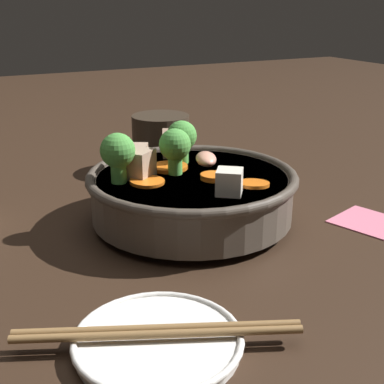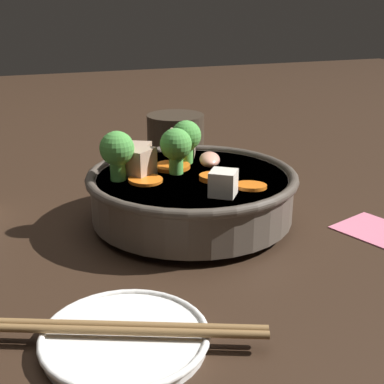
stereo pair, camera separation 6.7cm
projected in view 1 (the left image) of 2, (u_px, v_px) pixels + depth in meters
name	position (u px, v px, depth m)	size (l,w,h in m)	color
ground_plane	(192.00, 223.00, 0.68)	(3.00, 3.00, 0.00)	black
stirfry_bowl	(190.00, 189.00, 0.67)	(0.26, 0.26, 0.12)	#51473D
side_saucer	(158.00, 341.00, 0.44)	(0.14, 0.14, 0.01)	white
dark_mug	(161.00, 143.00, 0.88)	(0.12, 0.09, 0.09)	#33281E
napkin	(380.00, 225.00, 0.67)	(0.13, 0.11, 0.00)	#D16B84
chopsticks_pair	(158.00, 331.00, 0.43)	(0.11, 0.22, 0.01)	olive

